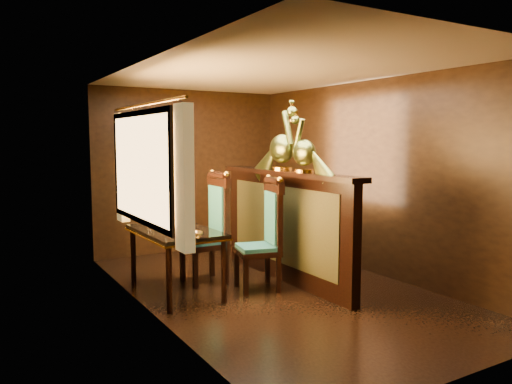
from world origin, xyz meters
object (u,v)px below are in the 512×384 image
dining_table (175,235)px  chair_left (267,230)px  peacock_left (304,141)px  chair_right (213,224)px  peacock_right (282,136)px

dining_table → chair_left: 1.06m
chair_left → peacock_left: peacock_left is taller
peacock_left → chair_right: bearing=133.8°
dining_table → peacock_right: (1.38, -0.07, 1.11)m
dining_table → chair_left: size_ratio=0.96×
chair_left → chair_right: chair_right is taller
dining_table → chair_right: (0.60, 0.27, 0.04)m
chair_right → peacock_right: 1.37m
peacock_right → chair_right: bearing=155.8°
chair_right → peacock_left: bearing=-45.5°
chair_left → peacock_right: bearing=49.0°
dining_table → peacock_left: bearing=-22.4°
chair_left → chair_right: (-0.39, 0.63, 0.02)m
chair_right → peacock_right: size_ratio=1.62×
dining_table → peacock_left: peacock_left is taller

